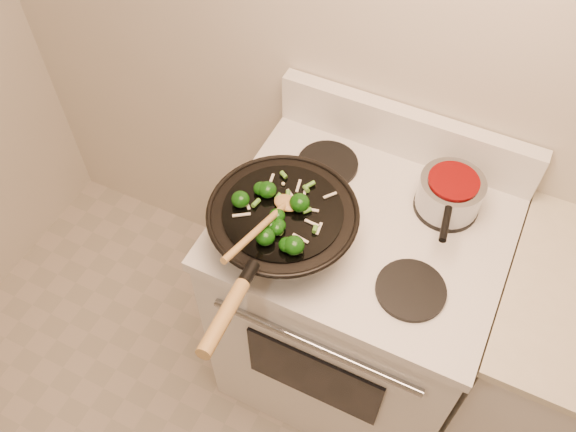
% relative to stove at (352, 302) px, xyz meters
% --- Properties ---
extents(stove, '(0.78, 0.67, 1.08)m').
position_rel_stove_xyz_m(stove, '(0.00, 0.00, 0.00)').
color(stove, white).
rests_on(stove, ground).
extents(wok, '(0.39, 0.65, 0.21)m').
position_rel_stove_xyz_m(wok, '(-0.18, -0.16, 0.53)').
color(wok, black).
rests_on(wok, stove).
extents(stirfry, '(0.24, 0.24, 0.05)m').
position_rel_stove_xyz_m(stirfry, '(-0.18, -0.19, 0.60)').
color(stirfry, '#0D3A09').
rests_on(stirfry, wok).
extents(wooden_spoon, '(0.07, 0.30, 0.11)m').
position_rel_stove_xyz_m(wooden_spoon, '(-0.19, -0.21, 0.62)').
color(wooden_spoon, '#A87C42').
rests_on(wooden_spoon, wok).
extents(saucepan, '(0.18, 0.28, 0.10)m').
position_rel_stove_xyz_m(saucepan, '(0.18, 0.15, 0.51)').
color(saucepan, '#919499').
rests_on(saucepan, stove).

